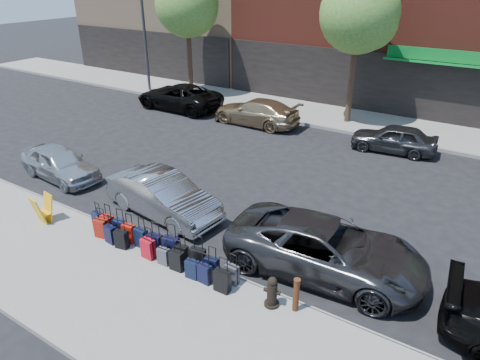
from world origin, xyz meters
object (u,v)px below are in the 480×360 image
Objects in this scene: fire_hydrant at (272,292)px; car_far_0 at (179,97)px; tree_center at (362,16)px; car_far_1 at (256,112)px; suitcase_front_5 at (155,244)px; car_near_0 at (60,163)px; car_near_2 at (326,248)px; display_rack at (43,209)px; car_far_2 at (394,138)px; tree_left at (189,7)px; bollard at (296,294)px; car_near_1 at (163,196)px; streetlight at (145,19)px.

fire_hydrant is 17.25m from car_far_0.
car_far_1 is (-4.19, -2.70, -4.73)m from tree_center.
suitcase_front_5 is 6.99m from car_near_0.
car_near_2 is 1.13× the size of car_far_1.
tree_center is at bearing 93.39° from fire_hydrant.
display_rack is 0.24× the size of car_near_0.
car_far_2 is (10.28, 9.76, -0.01)m from car_near_0.
tree_left reaches higher than bollard.
car_near_0 is at bearing -120.60° from tree_center.
car_near_2 is (8.42, 2.61, 0.14)m from display_rack.
car_near_0 is (3.16, -12.42, -4.78)m from tree_left.
suitcase_front_5 is 4.71m from car_near_2.
car_near_1 is 0.80× the size of car_near_2.
car_far_0 is 1.12× the size of car_far_1.
streetlight is (-2.94, -0.70, -0.75)m from tree_left.
suitcase_front_5 is (-0.63, -14.35, -4.95)m from tree_center.
tree_center is 1.37× the size of car_near_2.
car_near_1 is 5.69m from car_near_2.
car_near_0 is at bearing 170.49° from bollard.
tree_center reaches higher than car_near_1.
tree_center is 1.97× the size of car_far_2.
car_far_2 is at bearing -20.94° from car_near_1.
tree_left is 20.69m from bollard.
tree_center is 1.95× the size of car_near_0.
car_far_2 is at bearing -41.92° from car_near_0.
display_rack is 13.16m from car_far_0.
tree_left is 1.97× the size of car_far_2.
tree_left is 8.34m from car_far_1.
car_far_1 reaches higher than display_rack.
streetlight reaches higher than car_far_2.
car_far_1 is (-7.81, 9.64, -0.06)m from car_near_2.
car_near_1 is at bearing 12.76° from car_far_1.
suitcase_front_5 is 0.27× the size of car_near_0.
fire_hydrant is at bearing 12.63° from display_rack.
bollard is 11.20m from car_near_0.
tree_left and tree_center have the same top height.
bollard is at bearing 34.67° from car_far_1.
tree_center is at bearing 2.98° from streetlight.
tree_center is at bearing -26.03° from car_near_0.
streetlight is at bearing -177.02° from tree_center.
streetlight reaches higher than car_far_1.
tree_center is at bearing 11.51° from car_near_2.
fire_hydrant is at bearing -96.24° from car_near_0.
car_near_2 is 12.41m from car_far_1.
tree_center is at bearing 105.55° from car_far_0.
tree_left is at bearing -107.30° from car_far_2.
suitcase_front_5 is at bearing 17.12° from display_rack.
tree_left is at bearing 43.99° from car_near_2.
car_far_0 is (1.04, -2.65, -4.68)m from tree_left.
tree_left is 1.95× the size of car_near_0.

